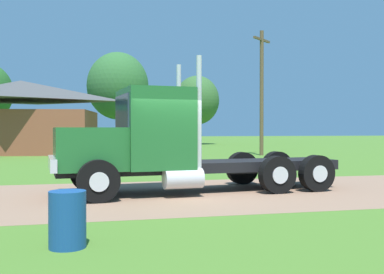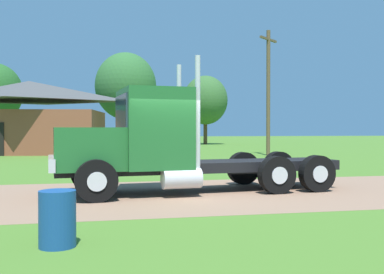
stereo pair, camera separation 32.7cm
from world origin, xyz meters
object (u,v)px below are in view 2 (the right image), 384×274
at_px(steel_barrel, 57,219).
at_px(truck_foreground_white, 157,146).
at_px(shed_building, 29,118).
at_px(utility_pole_near, 268,89).

bearing_deg(steel_barrel, truck_foreground_white, 67.57).
height_order(truck_foreground_white, shed_building, shed_building).
bearing_deg(truck_foreground_white, utility_pole_near, 59.46).
distance_m(shed_building, utility_pole_near, 17.36).
distance_m(truck_foreground_white, shed_building, 23.55).
distance_m(steel_barrel, utility_pole_near, 25.13).
bearing_deg(steel_barrel, shed_building, 98.55).
distance_m(truck_foreground_white, utility_pole_near, 19.31).
xyz_separation_m(shed_building, utility_pole_near, (16.10, -6.21, 1.87)).
xyz_separation_m(truck_foreground_white, steel_barrel, (-2.21, -5.36, -0.88)).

